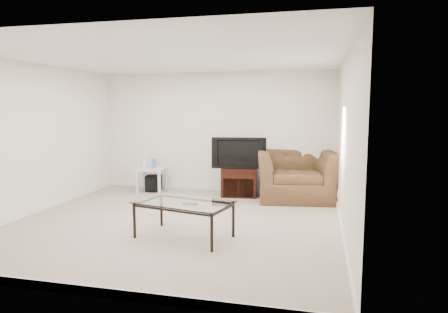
% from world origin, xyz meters
% --- Properties ---
extents(floor, '(5.00, 5.00, 0.00)m').
position_xyz_m(floor, '(0.00, 0.00, 0.00)').
color(floor, tan).
rests_on(floor, ground).
extents(ceiling, '(5.00, 5.00, 0.00)m').
position_xyz_m(ceiling, '(0.00, 0.00, 2.50)').
color(ceiling, white).
rests_on(ceiling, ground).
extents(wall_back, '(5.00, 0.02, 2.50)m').
position_xyz_m(wall_back, '(0.00, 2.50, 1.25)').
color(wall_back, silver).
rests_on(wall_back, ground).
extents(wall_left, '(0.02, 5.00, 2.50)m').
position_xyz_m(wall_left, '(-2.50, 0.00, 1.25)').
color(wall_left, silver).
rests_on(wall_left, ground).
extents(wall_right, '(0.02, 5.00, 2.50)m').
position_xyz_m(wall_right, '(2.50, 0.00, 1.25)').
color(wall_right, silver).
rests_on(wall_right, ground).
extents(plate_back, '(0.12, 0.02, 0.12)m').
position_xyz_m(plate_back, '(-1.40, 2.49, 1.25)').
color(plate_back, white).
rests_on(plate_back, wall_back).
extents(plate_right_switch, '(0.02, 0.09, 0.13)m').
position_xyz_m(plate_right_switch, '(2.49, 1.60, 1.25)').
color(plate_right_switch, white).
rests_on(plate_right_switch, wall_right).
extents(plate_right_outlet, '(0.02, 0.08, 0.12)m').
position_xyz_m(plate_right_outlet, '(2.49, 1.30, 0.30)').
color(plate_right_outlet, white).
rests_on(plate_right_outlet, wall_right).
extents(tv_stand, '(0.74, 0.56, 0.58)m').
position_xyz_m(tv_stand, '(0.61, 2.05, 0.29)').
color(tv_stand, black).
rests_on(tv_stand, floor).
extents(dvd_player, '(0.44, 0.33, 0.06)m').
position_xyz_m(dvd_player, '(0.62, 2.01, 0.48)').
color(dvd_player, black).
rests_on(dvd_player, tv_stand).
extents(television, '(1.01, 0.30, 0.62)m').
position_xyz_m(television, '(0.62, 2.02, 0.89)').
color(television, black).
rests_on(television, tv_stand).
extents(side_table, '(0.58, 0.58, 0.51)m').
position_xyz_m(side_table, '(-1.27, 2.05, 0.25)').
color(side_table, silver).
rests_on(side_table, floor).
extents(subwoofer, '(0.39, 0.39, 0.32)m').
position_xyz_m(subwoofer, '(-1.24, 2.07, 0.18)').
color(subwoofer, black).
rests_on(subwoofer, floor).
extents(game_console, '(0.06, 0.17, 0.23)m').
position_xyz_m(game_console, '(-1.40, 2.02, 0.62)').
color(game_console, white).
rests_on(game_console, side_table).
extents(game_case, '(0.07, 0.15, 0.20)m').
position_xyz_m(game_case, '(-1.21, 2.03, 0.61)').
color(game_case, '#337FCC').
rests_on(game_case, side_table).
extents(recliner, '(1.57, 1.13, 1.27)m').
position_xyz_m(recliner, '(1.72, 2.05, 0.63)').
color(recliner, brown).
rests_on(recliner, floor).
extents(coffee_table, '(1.41, 0.99, 0.50)m').
position_xyz_m(coffee_table, '(0.38, -0.66, 0.25)').
color(coffee_table, black).
rests_on(coffee_table, floor).
extents(remote, '(0.20, 0.06, 0.02)m').
position_xyz_m(remote, '(0.51, -0.76, 0.51)').
color(remote, '#B2B2B7').
rests_on(remote, coffee_table).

